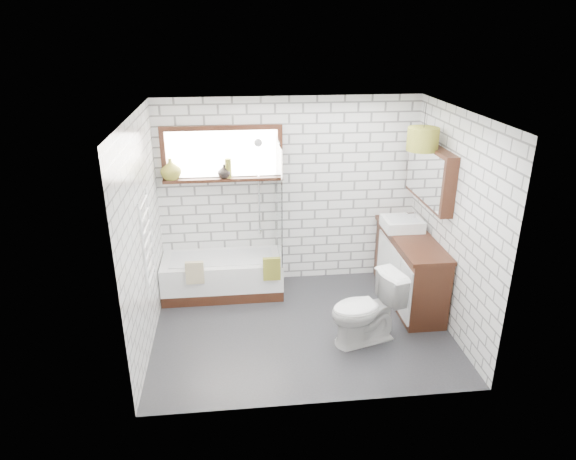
{
  "coord_description": "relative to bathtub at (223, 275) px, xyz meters",
  "views": [
    {
      "loc": [
        -0.72,
        -5.12,
        3.35
      ],
      "look_at": [
        -0.13,
        0.25,
        1.15
      ],
      "focal_mm": 32.0,
      "sensor_mm": 36.0,
      "label": 1
    }
  ],
  "objects": [
    {
      "name": "ceiling",
      "position": [
        0.92,
        -0.96,
        2.25
      ],
      "size": [
        3.4,
        2.6,
        0.01
      ],
      "primitive_type": "cube",
      "color": "white",
      "rests_on": "ground"
    },
    {
      "name": "towel_green",
      "position": [
        0.62,
        -0.34,
        0.23
      ],
      "size": [
        0.22,
        0.06,
        0.3
      ],
      "primitive_type": "cube",
      "color": "olive",
      "rests_on": "bathtub"
    },
    {
      "name": "vase_olive",
      "position": [
        -0.58,
        0.27,
        1.36
      ],
      "size": [
        0.32,
        0.32,
        0.27
      ],
      "primitive_type": "imported",
      "rotation": [
        0.0,
        0.0,
        -0.28
      ],
      "color": "olive",
      "rests_on": "window"
    },
    {
      "name": "wall_back",
      "position": [
        0.92,
        0.35,
        1.0
      ],
      "size": [
        3.4,
        0.01,
        2.5
      ],
      "primitive_type": "cube",
      "color": "white",
      "rests_on": "ground"
    },
    {
      "name": "tap",
      "position": [
        2.47,
        -0.2,
        0.78
      ],
      "size": [
        0.04,
        0.04,
        0.17
      ],
      "primitive_type": "cylinder",
      "rotation": [
        0.0,
        0.0,
        -0.15
      ],
      "color": "silver",
      "rests_on": "vanity"
    },
    {
      "name": "window",
      "position": [
        0.07,
        0.3,
        1.55
      ],
      "size": [
        1.52,
        0.16,
        0.68
      ],
      "primitive_type": "cube",
      "color": "black",
      "rests_on": "wall_back"
    },
    {
      "name": "towel_radiator",
      "position": [
        -0.74,
        -0.96,
        0.95
      ],
      "size": [
        0.06,
        0.52,
        1.0
      ],
      "primitive_type": "cube",
      "color": "white",
      "rests_on": "wall_left"
    },
    {
      "name": "wall_right",
      "position": [
        2.62,
        -0.96,
        1.0
      ],
      "size": [
        0.01,
        2.6,
        2.5
      ],
      "primitive_type": "cube",
      "color": "white",
      "rests_on": "ground"
    },
    {
      "name": "toilet",
      "position": [
        1.58,
        -1.3,
        0.16
      ],
      "size": [
        0.66,
        0.89,
        0.81
      ],
      "primitive_type": "imported",
      "rotation": [
        0.0,
        0.0,
        -1.29
      ],
      "color": "white",
      "rests_on": "floor"
    },
    {
      "name": "shower_screen",
      "position": [
        0.75,
        0.0,
        1.0
      ],
      "size": [
        0.02,
        0.72,
        1.5
      ],
      "primitive_type": "cube",
      "color": "white",
      "rests_on": "bathtub"
    },
    {
      "name": "floor",
      "position": [
        0.92,
        -0.96,
        -0.26
      ],
      "size": [
        3.4,
        2.6,
        0.01
      ],
      "primitive_type": "cube",
      "color": "#262629",
      "rests_on": "ground"
    },
    {
      "name": "vanity",
      "position": [
        2.37,
        -0.45,
        0.2
      ],
      "size": [
        0.5,
        1.56,
        0.89
      ],
      "primitive_type": "cube",
      "color": "black",
      "rests_on": "floor"
    },
    {
      "name": "basin",
      "position": [
        2.31,
        -0.2,
        0.71
      ],
      "size": [
        0.48,
        0.42,
        0.14
      ],
      "primitive_type": "cube",
      "color": "white",
      "rests_on": "vanity"
    },
    {
      "name": "pendant",
      "position": [
        2.37,
        -0.46,
        1.85
      ],
      "size": [
        0.36,
        0.36,
        0.26
      ],
      "primitive_type": "cylinder",
      "color": "olive",
      "rests_on": "ceiling"
    },
    {
      "name": "wall_left",
      "position": [
        -0.79,
        -0.96,
        1.0
      ],
      "size": [
        0.01,
        2.6,
        2.5
      ],
      "primitive_type": "cube",
      "color": "white",
      "rests_on": "ground"
    },
    {
      "name": "wall_front",
      "position": [
        0.92,
        -2.26,
        1.0
      ],
      "size": [
        3.4,
        0.01,
        2.5
      ],
      "primitive_type": "cube",
      "color": "white",
      "rests_on": "ground"
    },
    {
      "name": "mirror_cabinet",
      "position": [
        2.54,
        -0.36,
        1.4
      ],
      "size": [
        0.16,
        1.2,
        0.7
      ],
      "primitive_type": "cube",
      "color": "black",
      "rests_on": "wall_right"
    },
    {
      "name": "bathtub",
      "position": [
        0.0,
        0.0,
        0.0
      ],
      "size": [
        1.55,
        0.68,
        0.5
      ],
      "primitive_type": "cube",
      "color": "white",
      "rests_on": "floor"
    },
    {
      "name": "bottle",
      "position": [
        0.13,
        0.27,
        1.35
      ],
      "size": [
        0.08,
        0.08,
        0.25
      ],
      "primitive_type": "cylinder",
      "rotation": [
        0.0,
        0.0,
        -0.04
      ],
      "color": "olive",
      "rests_on": "window"
    },
    {
      "name": "towel_beige",
      "position": [
        -0.33,
        -0.34,
        0.23
      ],
      "size": [
        0.22,
        0.06,
        0.29
      ],
      "primitive_type": "cube",
      "color": "tan",
      "rests_on": "bathtub"
    },
    {
      "name": "vase_dark",
      "position": [
        0.08,
        0.27,
        1.32
      ],
      "size": [
        0.17,
        0.17,
        0.17
      ],
      "primitive_type": "imported",
      "rotation": [
        0.0,
        0.0,
        -0.04
      ],
      "color": "black",
      "rests_on": "window"
    },
    {
      "name": "shower_riser",
      "position": [
        0.52,
        0.3,
        1.1
      ],
      "size": [
        0.02,
        0.02,
        1.3
      ],
      "primitive_type": "cylinder",
      "color": "silver",
      "rests_on": "wall_back"
    }
  ]
}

